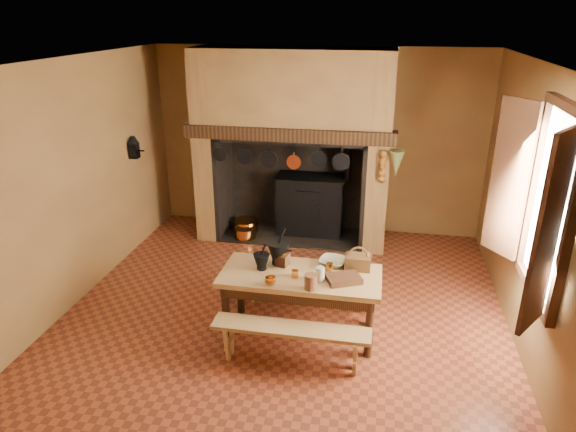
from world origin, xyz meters
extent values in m
plane|color=brown|center=(0.00, 0.00, 0.00)|extent=(5.50, 5.50, 0.00)
plane|color=silver|center=(0.00, 0.00, 2.80)|extent=(5.50, 5.50, 0.00)
cube|color=olive|center=(0.00, 2.75, 1.40)|extent=(5.00, 0.02, 2.80)
cube|color=olive|center=(-2.50, 0.00, 1.40)|extent=(0.02, 5.50, 2.80)
cube|color=olive|center=(2.50, 0.00, 1.40)|extent=(0.02, 5.50, 2.80)
cube|color=olive|center=(0.00, -2.75, 1.40)|extent=(5.00, 0.02, 2.80)
cube|color=olive|center=(-1.55, 2.30, 1.40)|extent=(0.30, 0.90, 2.80)
cube|color=olive|center=(0.95, 2.30, 1.40)|extent=(0.30, 0.90, 2.80)
cube|color=olive|center=(-0.30, 2.30, 2.20)|extent=(2.20, 0.90, 1.20)
cube|color=black|center=(-0.30, 1.90, 1.69)|extent=(2.95, 0.22, 0.18)
cube|color=black|center=(-0.30, 2.72, 0.80)|extent=(2.20, 0.06, 1.60)
cube|color=black|center=(-0.30, 2.30, 0.01)|extent=(2.20, 0.90, 0.02)
cube|color=black|center=(-0.05, 2.45, 0.45)|extent=(1.00, 0.50, 0.90)
cube|color=black|center=(-0.05, 2.43, 0.92)|extent=(1.04, 0.54, 0.04)
cube|color=black|center=(-0.05, 2.19, 0.55)|extent=(0.35, 0.02, 0.45)
cylinder|color=black|center=(0.50, 2.45, 1.25)|extent=(0.10, 0.10, 0.70)
cylinder|color=#C0762C|center=(-0.20, 2.17, 0.55)|extent=(0.03, 0.03, 0.03)
cylinder|color=#C0762C|center=(0.10, 2.17, 0.55)|extent=(0.03, 0.03, 0.03)
cylinder|color=#C0762C|center=(-1.05, 2.30, 0.10)|extent=(0.40, 0.40, 0.20)
cylinder|color=#C0762C|center=(-1.00, 2.05, 0.09)|extent=(0.34, 0.34, 0.18)
cube|color=black|center=(-1.25, 2.40, 0.08)|extent=(0.18, 0.18, 0.16)
cone|color=#5B632F|center=(1.18, 1.79, 1.38)|extent=(0.20, 0.20, 0.35)
cube|color=white|center=(2.48, -0.40, 1.70)|extent=(0.02, 1.00, 1.60)
cube|color=#371F11|center=(2.45, -0.40, 2.54)|extent=(0.08, 1.16, 0.08)
cube|color=#371F11|center=(2.45, -0.40, 0.86)|extent=(0.08, 1.16, 0.08)
cube|color=#371F11|center=(2.25, -1.08, 1.70)|extent=(0.29, 0.39, 1.60)
cube|color=#371F11|center=(2.25, 0.28, 1.70)|extent=(0.29, 0.39, 1.60)
cube|color=black|center=(-2.42, 1.55, 1.45)|extent=(0.12, 0.12, 0.22)
cone|color=black|center=(-2.42, 1.55, 1.60)|extent=(0.16, 0.16, 0.10)
cylinder|color=black|center=(-2.33, 1.55, 1.45)|extent=(0.12, 0.02, 0.02)
cube|color=tan|center=(0.24, -0.25, 0.69)|extent=(1.67, 0.74, 0.06)
cube|color=#371F11|center=(0.24, -0.25, 0.60)|extent=(1.55, 0.63, 0.13)
cylinder|color=#371F11|center=(-0.50, -0.52, 0.33)|extent=(0.08, 0.08, 0.67)
cylinder|color=#371F11|center=(0.98, -0.52, 0.33)|extent=(0.08, 0.08, 0.67)
cylinder|color=#371F11|center=(-0.50, 0.03, 0.33)|extent=(0.08, 0.08, 0.67)
cylinder|color=#371F11|center=(0.98, 0.03, 0.33)|extent=(0.08, 0.08, 0.67)
cube|color=tan|center=(0.24, -0.80, 0.41)|extent=(1.54, 0.27, 0.04)
cube|color=tan|center=(0.24, 0.32, 0.44)|extent=(1.62, 0.28, 0.04)
cylinder|color=black|center=(-0.03, -0.07, 0.74)|extent=(0.15, 0.15, 0.04)
cone|color=black|center=(-0.03, -0.07, 0.87)|extent=(0.25, 0.25, 0.21)
cylinder|color=black|center=(0.00, -0.07, 1.04)|extent=(0.10, 0.03, 0.20)
cylinder|color=black|center=(-0.18, -0.22, 0.74)|extent=(0.10, 0.10, 0.03)
cone|color=black|center=(-0.18, -0.22, 0.82)|extent=(0.17, 0.17, 0.14)
cylinder|color=black|center=(-0.16, -0.22, 0.95)|extent=(0.07, 0.05, 0.14)
cube|color=#371F11|center=(0.02, -0.10, 0.78)|extent=(0.15, 0.15, 0.13)
cylinder|color=#C0762C|center=(0.02, -0.10, 0.86)|extent=(0.09, 0.09, 0.03)
cylinder|color=black|center=(0.07, -0.10, 0.90)|extent=(0.11, 0.04, 0.03)
cylinder|color=#C0762C|center=(0.20, -0.34, 0.76)|extent=(0.08, 0.08, 0.08)
cylinder|color=#C0762C|center=(0.53, -0.12, 0.76)|extent=(0.10, 0.10, 0.08)
imported|color=beige|center=(0.55, 0.01, 0.76)|extent=(0.34, 0.34, 0.07)
cylinder|color=brown|center=(0.39, -0.54, 0.80)|extent=(0.13, 0.13, 0.16)
cylinder|color=beige|center=(0.46, -0.36, 0.80)|extent=(0.11, 0.11, 0.16)
cube|color=#553419|center=(0.81, -0.02, 0.80)|extent=(0.27, 0.19, 0.15)
torus|color=#553419|center=(0.81, -0.02, 0.87)|extent=(0.21, 0.02, 0.21)
cube|color=#371F11|center=(0.69, -0.32, 0.75)|extent=(0.40, 0.35, 0.06)
imported|color=#C0762C|center=(-0.02, -0.54, 0.77)|extent=(0.12, 0.12, 0.09)
camera|label=1|loc=(0.99, -4.91, 3.26)|focal=32.00mm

